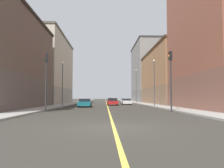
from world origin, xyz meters
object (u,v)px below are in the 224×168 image
object	(u,v)px
traffic_light_left_near	(171,73)
street_lamp_left_near	(154,78)
traffic_light_right_near	(46,74)
car_green	(110,100)
building_left_mid	(174,77)
car_red	(112,102)
building_left_far	(150,73)
car_silver	(112,100)
car_white	(126,102)
building_right_midblock	(43,70)
car_teal	(85,103)
street_lamp_right_near	(63,79)
street_lamp_left_far	(136,83)

from	to	relation	value
traffic_light_left_near	street_lamp_left_near	bearing A→B (deg)	85.24
traffic_light_right_near	car_green	size ratio (longest dim) A/B	1.44
building_left_mid	car_green	size ratio (longest dim) A/B	5.78
traffic_light_left_near	car_red	bearing A→B (deg)	106.01
building_left_mid	traffic_light_right_near	xyz separation A→B (m)	(-20.92, -24.97, -2.02)
building_left_mid	building_left_far	xyz separation A→B (m)	(0.00, 24.78, 3.63)
car_silver	car_white	world-z (taller)	car_silver
street_lamp_left_near	car_white	bearing A→B (deg)	109.69
building_left_far	building_left_mid	bearing A→B (deg)	-90.00
building_left_far	building_right_midblock	bearing A→B (deg)	-143.74
building_left_mid	car_teal	distance (m)	23.19
car_green	car_teal	bearing A→B (deg)	-96.75
street_lamp_right_near	car_teal	world-z (taller)	street_lamp_right_near
building_left_mid	car_teal	bearing A→B (deg)	-142.75
street_lamp_right_near	car_silver	world-z (taller)	street_lamp_right_near
building_left_far	car_green	size ratio (longest dim) A/B	5.12
building_left_far	traffic_light_left_near	xyz separation A→B (m)	(-8.15, -49.74, -5.51)
building_left_far	traffic_light_right_near	distance (m)	54.26
traffic_light_left_near	traffic_light_right_near	size ratio (longest dim) A/B	1.04
car_green	traffic_light_left_near	bearing A→B (deg)	-84.61
car_green	street_lamp_right_near	bearing A→B (deg)	-102.88
building_left_mid	car_teal	world-z (taller)	building_left_mid
street_lamp_right_near	car_green	distance (m)	39.66
car_teal	car_silver	xyz separation A→B (m)	(4.90, 26.62, -0.00)
traffic_light_left_near	traffic_light_right_near	distance (m)	12.77
car_green	car_white	size ratio (longest dim) A/B	0.95
street_lamp_left_near	street_lamp_right_near	distance (m)	14.88
car_green	car_white	world-z (taller)	car_green
building_left_far	car_teal	bearing A→B (deg)	-115.06
street_lamp_right_near	street_lamp_left_far	size ratio (longest dim) A/B	0.87
building_right_midblock	car_red	size ratio (longest dim) A/B	5.00
car_teal	car_red	bearing A→B (deg)	59.24
traffic_light_left_near	street_lamp_left_near	size ratio (longest dim) A/B	0.85
building_left_far	street_lamp_left_far	xyz separation A→B (m)	(-7.14, -17.22, -4.47)
traffic_light_right_near	street_lamp_left_far	size ratio (longest dim) A/B	0.73
car_red	car_silver	size ratio (longest dim) A/B	1.03
building_left_far	car_green	xyz separation A→B (m)	(-13.10, 2.75, -8.89)
traffic_light_left_near	traffic_light_right_near	bearing A→B (deg)	180.00
building_left_mid	traffic_light_left_near	size ratio (longest dim) A/B	3.86
building_left_mid	traffic_light_left_near	world-z (taller)	building_left_mid
traffic_light_left_near	car_red	distance (m)	19.80
building_right_midblock	car_silver	distance (m)	19.83
street_lamp_left_far	car_silver	distance (m)	9.17
building_left_mid	street_lamp_right_near	bearing A→B (deg)	-153.44
building_left_mid	traffic_light_right_near	world-z (taller)	building_left_mid
car_red	car_green	distance (m)	33.74
car_silver	street_lamp_left_near	bearing A→B (deg)	-77.00
car_white	traffic_light_right_near	bearing A→B (deg)	-114.81
building_left_far	street_lamp_right_near	size ratio (longest dim) A/B	2.97
building_right_midblock	street_lamp_right_near	size ratio (longest dim) A/B	3.20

